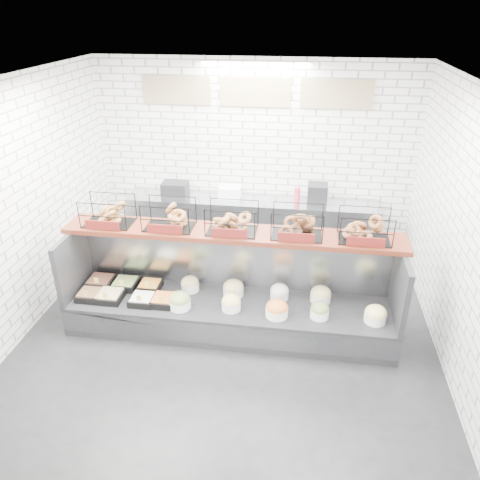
# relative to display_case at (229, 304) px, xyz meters

# --- Properties ---
(ground) EXTENTS (5.50, 5.50, 0.00)m
(ground) POSITION_rel_display_case_xyz_m (0.01, -0.34, -0.33)
(ground) COLOR black
(ground) RESTS_ON ground
(room_shell) EXTENTS (5.02, 5.51, 3.01)m
(room_shell) POSITION_rel_display_case_xyz_m (0.01, 0.26, 1.73)
(room_shell) COLOR white
(room_shell) RESTS_ON ground
(display_case) EXTENTS (4.00, 0.90, 1.20)m
(display_case) POSITION_rel_display_case_xyz_m (0.00, 0.00, 0.00)
(display_case) COLOR black
(display_case) RESTS_ON ground
(bagel_shelf) EXTENTS (4.10, 0.50, 0.40)m
(bagel_shelf) POSITION_rel_display_case_xyz_m (0.01, 0.18, 1.05)
(bagel_shelf) COLOR #43170E
(bagel_shelf) RESTS_ON display_case
(prep_counter) EXTENTS (4.00, 0.60, 1.20)m
(prep_counter) POSITION_rel_display_case_xyz_m (0.01, 2.09, 0.14)
(prep_counter) COLOR #93969B
(prep_counter) RESTS_ON ground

